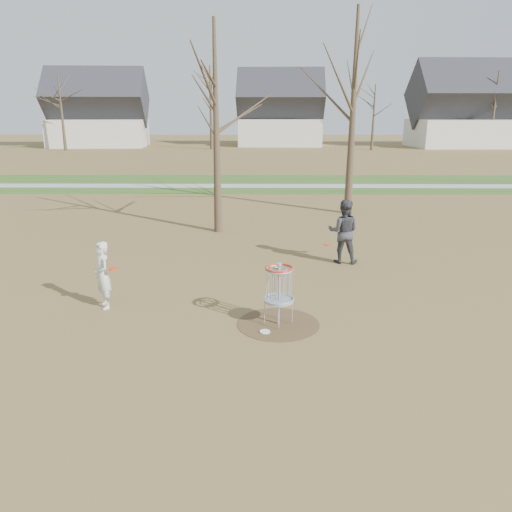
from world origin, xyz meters
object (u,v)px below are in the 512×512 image
Objects in this scene: player_standing at (103,275)px; player_throwing at (344,232)px; disc_grounded at (265,332)px; disc_golf_basket at (279,285)px.

player_standing is 0.83× the size of player_throwing.
player_throwing is at bearing 64.41° from disc_grounded.
player_standing is at bearing 160.27° from disc_grounded.
player_standing is at bearing 167.19° from disc_golf_basket.
disc_golf_basket reaches higher than disc_grounded.
player_throwing is 5.03m from disc_golf_basket.
player_throwing is 1.42× the size of disc_golf_basket.
disc_grounded is at bearing -124.94° from disc_golf_basket.
player_standing is 7.23× the size of disc_grounded.
disc_golf_basket is at bearing 55.06° from disc_grounded.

